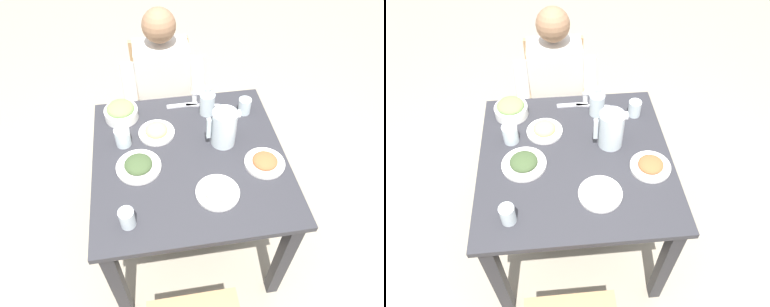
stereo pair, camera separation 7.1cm
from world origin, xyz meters
The scene contains 17 objects.
ground_plane centered at (0.00, 0.00, 0.00)m, with size 8.00×8.00×0.00m, color #9E937F.
dining_table centered at (0.00, 0.00, 0.63)m, with size 0.92×0.92×0.75m.
chair_near centered at (0.06, -0.81, 0.49)m, with size 0.40×0.40×0.86m.
diner_near centered at (0.06, -0.61, 0.63)m, with size 0.48×0.53×1.16m.
water_pitcher centered at (-0.18, -0.07, 0.85)m, with size 0.16×0.12×0.19m.
salad_bowl centered at (0.31, -0.33, 0.80)m, with size 0.18×0.18×0.09m.
plate_dolmas centered at (0.24, 0.03, 0.77)m, with size 0.21×0.21×0.05m.
plate_fries centered at (0.14, -0.18, 0.77)m, with size 0.18×0.18×0.06m.
plate_beans centered at (-0.09, 0.23, 0.77)m, with size 0.19×0.19×0.04m.
plate_rice_curry centered at (-0.34, 0.10, 0.77)m, with size 0.19×0.19×0.04m.
water_glass_near_left centered at (0.30, 0.32, 0.80)m, with size 0.06×0.06×0.09m, color silver.
water_glass_near_right centered at (0.31, -0.14, 0.80)m, with size 0.08×0.08×0.10m, color silver.
water_glass_far_right centered at (-0.34, -0.27, 0.80)m, with size 0.07×0.07×0.09m, color silver.
oil_carafe centered at (-0.14, -0.30, 0.81)m, with size 0.08×0.08×0.16m.
salt_shaker centered at (-0.09, -0.41, 0.78)m, with size 0.03×0.03×0.05m.
fork_near centered at (-0.02, -0.38, 0.76)m, with size 0.17×0.03×0.01m, color silver.
knife_near centered at (-0.13, -0.36, 0.76)m, with size 0.18×0.02×0.01m, color silver.
Camera 1 is at (0.16, 1.07, 1.99)m, focal length 32.21 mm.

